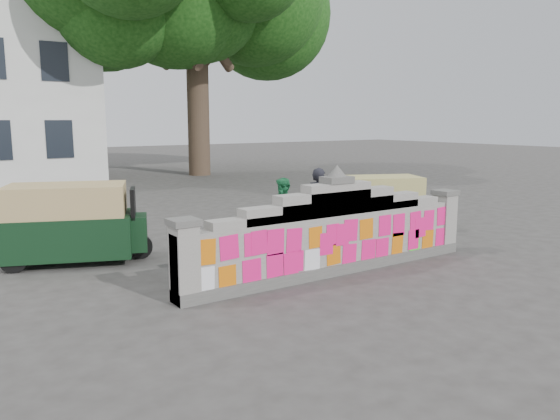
# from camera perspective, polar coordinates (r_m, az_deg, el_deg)

# --- Properties ---
(ground) EXTENTS (100.00, 100.00, 0.00)m
(ground) POSITION_cam_1_polar(r_m,az_deg,el_deg) (10.27, 5.80, -6.53)
(ground) COLOR #383533
(ground) RESTS_ON ground
(parapet_wall) EXTENTS (6.48, 0.44, 2.01)m
(parapet_wall) POSITION_cam_1_polar(r_m,az_deg,el_deg) (10.08, 5.89, -2.44)
(parapet_wall) COLOR #4C4C49
(parapet_wall) RESTS_ON ground
(cyclist_bike) EXTENTS (1.85, 1.29, 0.92)m
(cyclist_bike) POSITION_cam_1_polar(r_m,az_deg,el_deg) (11.78, 4.00, -2.12)
(cyclist_bike) COLOR black
(cyclist_bike) RESTS_ON ground
(cyclist_rider) EXTENTS (0.58, 0.67, 1.56)m
(cyclist_rider) POSITION_cam_1_polar(r_m,az_deg,el_deg) (11.72, 4.02, -0.59)
(cyclist_rider) COLOR black
(cyclist_rider) RESTS_ON ground
(pedestrian) EXTENTS (0.57, 0.73, 1.51)m
(pedestrian) POSITION_cam_1_polar(r_m,az_deg,el_deg) (12.50, 0.36, -0.07)
(pedestrian) COLOR #23834B
(pedestrian) RESTS_ON ground
(rickshaw_left) EXTENTS (2.90, 2.10, 1.56)m
(rickshaw_left) POSITION_cam_1_polar(r_m,az_deg,el_deg) (11.53, -20.93, -1.21)
(rickshaw_left) COLOR black
(rickshaw_left) RESTS_ON ground
(rickshaw_right) EXTENTS (2.57, 1.93, 1.38)m
(rickshaw_right) POSITION_cam_1_polar(r_m,az_deg,el_deg) (14.22, 10.20, 0.80)
(rickshaw_right) COLOR black
(rickshaw_right) RESTS_ON ground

